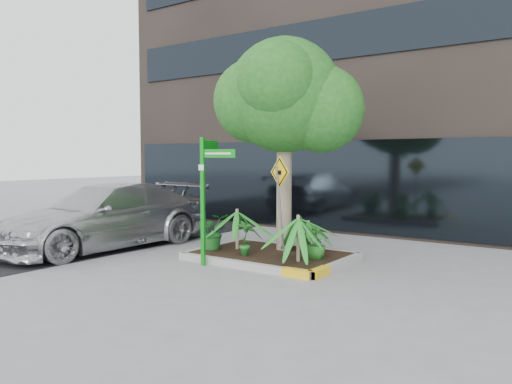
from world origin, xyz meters
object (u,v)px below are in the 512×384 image
Objects in this scene: parked_car at (105,216)px; street_sign_post at (206,187)px; tree at (285,96)px; cattle_sign at (280,189)px.

parked_car is 3.41m from street_sign_post.
tree reaches higher than parked_car.
parked_car is (-4.09, -1.69, -2.79)m from tree.
parked_car is 2.06× the size of street_sign_post.
parked_car is at bearing 164.12° from street_sign_post.
street_sign_post is (3.31, -0.08, 0.84)m from parked_car.
tree reaches higher than cattle_sign.
street_sign_post is at bearing -113.85° from tree.
cattle_sign reaches higher than parked_car.
tree is at bearing 51.70° from street_sign_post.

